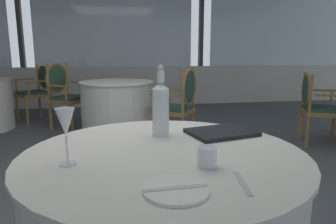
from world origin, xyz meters
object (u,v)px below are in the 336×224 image
Objects in this scene: water_bottle at (160,108)px; menu_book at (221,132)px; side_plate at (175,190)px; dining_chair_1_0 at (180,100)px; dining_chair_2_1 at (316,103)px; water_tumbler at (206,157)px; dining_chair_1_1 at (64,91)px; dining_chair_0_0 at (37,88)px; wine_glass at (64,124)px.

menu_book is (0.31, -0.03, -0.13)m from water_bottle.
side_plate is at bearing -134.22° from menu_book.
dining_chair_1_0 is 1.07× the size of dining_chair_2_1.
dining_chair_2_1 reaches higher than side_plate.
dining_chair_1_0 is at bearing 75.81° from water_bottle.
side_plate is 0.69m from menu_book.
water_tumbler is (0.11, -0.44, -0.10)m from water_bottle.
water_bottle reaches higher than dining_chair_2_1.
dining_chair_1_1 is at bearing 103.52° from side_plate.
side_plate is 0.58× the size of water_bottle.
menu_book is at bearing -112.20° from dining_chair_2_1.
dining_chair_0_0 is 2.75m from dining_chair_1_0.
wine_glass reaches higher than dining_chair_2_1.
wine_glass is at bearing -170.03° from menu_book.
dining_chair_2_1 is at bearing 48.48° from side_plate.
wine_glass is at bearing -48.01° from dining_chair_1_1.
dining_chair_1_0 is (0.59, 2.33, -0.35)m from water_bottle.
menu_book is at bearing 59.44° from side_plate.
dining_chair_2_1 is (3.28, -1.36, -0.06)m from dining_chair_1_1.
menu_book is at bearing 115.87° from dining_chair_1_0.
dining_chair_0_0 is (-1.16, 4.40, -0.36)m from wine_glass.
side_plate is 3.51m from dining_chair_2_1.
wine_glass is 3.57m from dining_chair_2_1.
water_bottle is at bearing 85.92° from side_plate.
menu_book is (0.70, 0.31, -0.14)m from wine_glass.
side_plate is 0.48m from wine_glass.
dining_chair_0_0 is at bearing 173.75° from dining_chair_2_1.
dining_chair_0_0 reaches higher than side_plate.
wine_glass is 2.92× the size of water_tumbler.
dining_chair_2_1 reaches higher than water_tumbler.
wine_glass is 0.21× the size of dining_chair_1_1.
water_tumbler is at bearing -11.56° from wine_glass.
water_tumbler reaches higher than menu_book.
wine_glass reaches higher than menu_book.
water_tumbler is (0.50, -0.10, -0.12)m from wine_glass.
side_plate is 2.79× the size of water_tumbler.
dining_chair_0_0 is at bearing -6.06° from dining_chair_1_0.
water_bottle is 0.37× the size of dining_chair_0_0.
side_plate is at bearing 110.61° from dining_chair_1_0.
water_bottle is 4.36m from dining_chair_0_0.
water_bottle reaches higher than side_plate.
wine_glass is at bearing 102.43° from dining_chair_1_0.
dining_chair_0_0 is at bearing 100.83° from menu_book.
dining_chair_2_1 is at bearing 114.27° from dining_chair_0_0.
menu_book is at bearing -5.98° from water_bottle.
side_plate is at bearing -39.03° from wine_glass.
side_plate is at bearing -109.54° from dining_chair_2_1.
dining_chair_0_0 is (-1.86, 4.09, -0.21)m from menu_book.
dining_chair_1_0 reaches higher than dining_chair_2_1.
water_bottle is 1.09× the size of menu_book.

